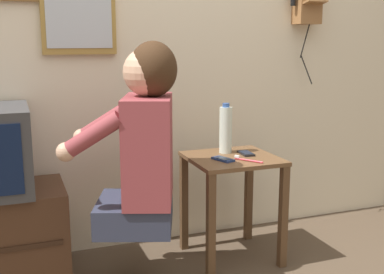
{
  "coord_description": "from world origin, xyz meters",
  "views": [
    {
      "loc": [
        -0.76,
        -1.47,
        1.21
      ],
      "look_at": [
        0.09,
        0.78,
        0.72
      ],
      "focal_mm": 45.0,
      "sensor_mm": 36.0,
      "label": 1
    }
  ],
  "objects_px": {
    "toothbrush": "(247,160)",
    "water_bottle": "(226,129)",
    "person": "(143,141)",
    "cell_phone_spare": "(246,153)",
    "cell_phone_held": "(223,159)"
  },
  "relations": [
    {
      "from": "toothbrush",
      "to": "water_bottle",
      "type": "bearing_deg",
      "value": 61.44
    },
    {
      "from": "person",
      "to": "toothbrush",
      "type": "bearing_deg",
      "value": -68.85
    },
    {
      "from": "cell_phone_spare",
      "to": "water_bottle",
      "type": "distance_m",
      "value": 0.17
    },
    {
      "from": "person",
      "to": "water_bottle",
      "type": "relative_size",
      "value": 3.22
    },
    {
      "from": "cell_phone_spare",
      "to": "water_bottle",
      "type": "bearing_deg",
      "value": 142.87
    },
    {
      "from": "cell_phone_spare",
      "to": "water_bottle",
      "type": "xyz_separation_m",
      "value": [
        -0.09,
        0.08,
        0.13
      ]
    },
    {
      "from": "cell_phone_held",
      "to": "water_bottle",
      "type": "bearing_deg",
      "value": 42.46
    },
    {
      "from": "person",
      "to": "toothbrush",
      "type": "relative_size",
      "value": 6.36
    },
    {
      "from": "person",
      "to": "cell_phone_held",
      "type": "bearing_deg",
      "value": -61.31
    },
    {
      "from": "cell_phone_spare",
      "to": "toothbrush",
      "type": "distance_m",
      "value": 0.15
    },
    {
      "from": "person",
      "to": "toothbrush",
      "type": "xyz_separation_m",
      "value": [
        0.56,
        0.01,
        -0.15
      ]
    },
    {
      "from": "cell_phone_held",
      "to": "person",
      "type": "bearing_deg",
      "value": 169.85
    },
    {
      "from": "water_bottle",
      "to": "toothbrush",
      "type": "distance_m",
      "value": 0.25
    },
    {
      "from": "cell_phone_held",
      "to": "water_bottle",
      "type": "relative_size",
      "value": 0.49
    },
    {
      "from": "cell_phone_held",
      "to": "toothbrush",
      "type": "bearing_deg",
      "value": -46.41
    }
  ]
}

